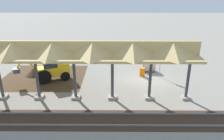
{
  "coord_description": "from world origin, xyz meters",
  "views": [
    {
      "loc": [
        3.22,
        20.24,
        8.76
      ],
      "look_at": [
        3.38,
        1.54,
        1.6
      ],
      "focal_mm": 35.0,
      "sensor_mm": 36.0,
      "label": 1
    }
  ],
  "objects": [
    {
      "name": "traffic_barrel",
      "position": [
        0.25,
        -0.93,
        0.45
      ],
      "size": [
        0.56,
        0.56,
        0.9
      ],
      "primitive_type": "cylinder",
      "color": "orange",
      "rests_on": "ground"
    },
    {
      "name": "ground_plane",
      "position": [
        0.0,
        0.0,
        0.0
      ],
      "size": [
        120.0,
        120.0,
        0.0
      ],
      "primitive_type": "plane",
      "color": "gray"
    },
    {
      "name": "concrete_pipe",
      "position": [
        -0.65,
        -2.19,
        0.54
      ],
      "size": [
        1.29,
        1.12,
        1.08
      ],
      "color": "#9E9384",
      "rests_on": "ground"
    },
    {
      "name": "stop_sign",
      "position": [
        -1.51,
        -0.74,
        1.84
      ],
      "size": [
        0.63,
        0.48,
        2.55
      ],
      "color": "gray",
      "rests_on": "ground"
    },
    {
      "name": "dirt_mound",
      "position": [
        11.58,
        -1.22,
        0.0
      ],
      "size": [
        4.4,
        4.4,
        1.78
      ],
      "primitive_type": "cone",
      "color": "#4C3823",
      "rests_on": "ground"
    },
    {
      "name": "platform_canopy",
      "position": [
        6.39,
        3.99,
        4.16
      ],
      "size": [
        19.58,
        3.2,
        4.9
      ],
      "color": "#9E998E",
      "rests_on": "ground"
    },
    {
      "name": "backhoe",
      "position": [
        9.41,
        0.18,
        1.27
      ],
      "size": [
        5.14,
        3.08,
        2.82
      ],
      "color": "yellow",
      "rests_on": "ground"
    },
    {
      "name": "rail_tracks",
      "position": [
        0.0,
        7.23,
        0.03
      ],
      "size": [
        60.0,
        2.58,
        0.15
      ],
      "color": "slate",
      "rests_on": "ground"
    },
    {
      "name": "dirt_work_zone",
      "position": [
        10.43,
        -0.55,
        0.0
      ],
      "size": [
        8.3,
        7.0,
        0.01
      ],
      "primitive_type": "cube",
      "color": "#4C3823",
      "rests_on": "ground"
    }
  ]
}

